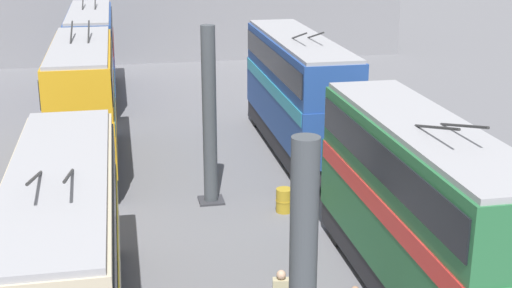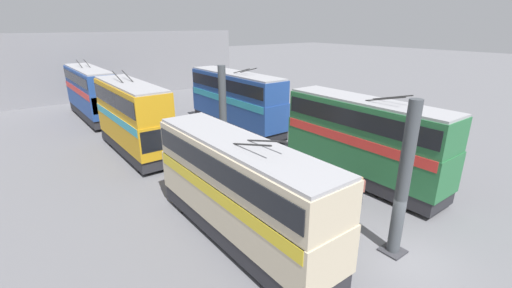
# 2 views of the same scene
# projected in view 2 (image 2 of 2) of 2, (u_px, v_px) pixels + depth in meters

# --- Properties ---
(ground_plane) EXTENTS (240.00, 240.00, 0.00)m
(ground_plane) POSITION_uv_depth(u_px,v_px,m) (405.00, 258.00, 14.13)
(ground_plane) COLOR slate
(depot_back_wall) EXTENTS (0.50, 36.00, 8.14)m
(depot_back_wall) POSITION_uv_depth(u_px,v_px,m) (109.00, 66.00, 43.35)
(depot_back_wall) COLOR gray
(depot_back_wall) RESTS_ON ground_plane
(support_column_near) EXTENTS (0.93, 0.93, 6.59)m
(support_column_near) POSITION_uv_depth(u_px,v_px,m) (403.00, 184.00, 13.51)
(support_column_near) COLOR #42474C
(support_column_near) RESTS_ON ground_plane
(support_column_far) EXTENTS (0.93, 0.93, 6.59)m
(support_column_far) POSITION_uv_depth(u_px,v_px,m) (223.00, 116.00, 23.47)
(support_column_far) COLOR #42474C
(support_column_far) RESTS_ON ground_plane
(bus_left_near) EXTENTS (10.25, 2.54, 5.71)m
(bus_left_near) POSITION_uv_depth(u_px,v_px,m) (363.00, 136.00, 20.14)
(bus_left_near) COLOR black
(bus_left_near) RESTS_ON ground_plane
(bus_left_far) EXTENTS (11.33, 2.54, 5.80)m
(bus_left_far) POSITION_uv_depth(u_px,v_px,m) (236.00, 98.00, 30.13)
(bus_left_far) COLOR black
(bus_left_far) RESTS_ON ground_plane
(bus_right_near) EXTENTS (10.48, 2.54, 5.27)m
(bus_right_near) POSITION_uv_depth(u_px,v_px,m) (239.00, 186.00, 14.57)
(bus_right_near) COLOR black
(bus_right_near) RESTS_ON ground_plane
(bus_right_mid) EXTENTS (9.38, 2.54, 5.89)m
(bus_right_mid) POSITION_uv_depth(u_px,v_px,m) (132.00, 115.00, 24.50)
(bus_right_mid) COLOR black
(bus_right_mid) RESTS_ON ground_plane
(bus_right_far) EXTENTS (10.67, 2.54, 5.70)m
(bus_right_far) POSITION_uv_depth(u_px,v_px,m) (91.00, 90.00, 33.79)
(bus_right_far) COLOR black
(bus_right_far) RESTS_ON ground_plane
(person_by_left_row) EXTENTS (0.44, 0.48, 1.60)m
(person_by_left_row) POSITION_uv_depth(u_px,v_px,m) (360.00, 190.00, 18.13)
(person_by_left_row) COLOR #2D2D33
(person_by_left_row) RESTS_ON ground_plane
(person_aisle_midway) EXTENTS (0.32, 0.46, 1.83)m
(person_aisle_midway) POSITION_uv_depth(u_px,v_px,m) (329.00, 191.00, 17.66)
(person_aisle_midway) COLOR #384251
(person_aisle_midway) RESTS_ON ground_plane
(oil_drum) EXTENTS (0.62, 0.62, 0.87)m
(oil_drum) POSITION_uv_depth(u_px,v_px,m) (264.00, 151.00, 24.71)
(oil_drum) COLOR #B28E23
(oil_drum) RESTS_ON ground_plane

